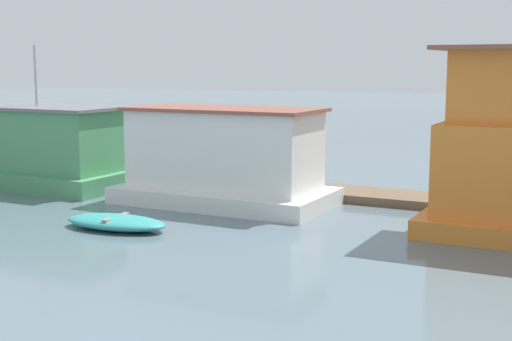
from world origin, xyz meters
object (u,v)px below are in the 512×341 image
at_px(dinghy_teal, 116,222).
at_px(mooring_post_near_right, 298,184).
at_px(mooring_post_far_left, 176,166).
at_px(houseboat_green, 50,148).
at_px(houseboat_white, 224,159).

distance_m(dinghy_teal, mooring_post_near_right, 7.20).
bearing_deg(mooring_post_far_left, dinghy_teal, -71.38).
distance_m(houseboat_green, dinghy_teal, 8.82).
xyz_separation_m(dinghy_teal, mooring_post_far_left, (-2.20, 6.54, 0.70)).
relative_size(dinghy_teal, mooring_post_near_right, 2.80).
xyz_separation_m(dinghy_teal, mooring_post_near_right, (2.98, 6.54, 0.39)).
xyz_separation_m(mooring_post_near_right, mooring_post_far_left, (-5.19, 0.00, 0.31)).
distance_m(houseboat_green, mooring_post_near_right, 10.31).
relative_size(mooring_post_near_right, mooring_post_far_left, 0.66).
relative_size(houseboat_white, mooring_post_far_left, 4.08).
xyz_separation_m(houseboat_green, dinghy_teal, (7.17, -4.97, -1.30)).
distance_m(houseboat_white, dinghy_teal, 5.15).
relative_size(houseboat_green, dinghy_teal, 2.03).
height_order(dinghy_teal, mooring_post_far_left, mooring_post_far_left).
relative_size(houseboat_white, mooring_post_near_right, 6.20).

